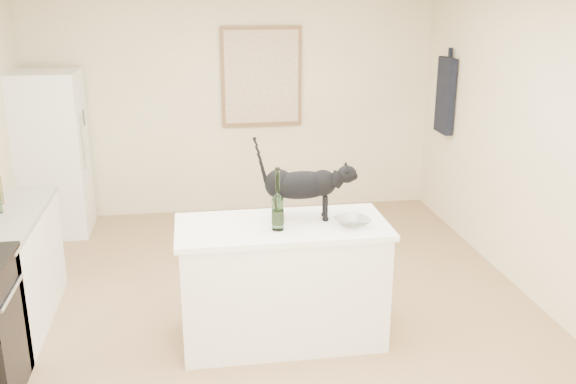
{
  "coord_description": "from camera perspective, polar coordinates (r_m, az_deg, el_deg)",
  "views": [
    {
      "loc": [
        -0.51,
        -4.34,
        2.48
      ],
      "look_at": [
        0.15,
        -0.15,
        1.12
      ],
      "focal_mm": 39.57,
      "sensor_mm": 36.0,
      "label": 1
    }
  ],
  "objects": [
    {
      "name": "wine_bottle",
      "position": [
        4.31,
        -0.93,
        -0.98
      ],
      "size": [
        0.11,
        0.11,
        0.39
      ],
      "primitive_type": "cylinder",
      "rotation": [
        0.0,
        0.0,
        0.33
      ],
      "color": "#255522",
      "rests_on": "island_top"
    },
    {
      "name": "floor",
      "position": [
        5.03,
        -2.0,
        -11.8
      ],
      "size": [
        5.5,
        5.5,
        0.0
      ],
      "primitive_type": "plane",
      "color": "#9F7754",
      "rests_on": "ground"
    },
    {
      "name": "artwork_frame",
      "position": [
        7.17,
        -2.39,
        10.29
      ],
      "size": [
        0.9,
        0.03,
        1.1
      ],
      "primitive_type": "cube",
      "color": "brown",
      "rests_on": "wall_back"
    },
    {
      "name": "island_top",
      "position": [
        4.48,
        -0.53,
        -3.14
      ],
      "size": [
        1.5,
        0.7,
        0.04
      ],
      "primitive_type": "cube",
      "color": "white",
      "rests_on": "island_base"
    },
    {
      "name": "hanging_garment",
      "position": [
        7.02,
        13.96,
        8.4
      ],
      "size": [
        0.08,
        0.34,
        0.8
      ],
      "primitive_type": "cube",
      "color": "black",
      "rests_on": "wall_right"
    },
    {
      "name": "wall_right",
      "position": [
        5.28,
        22.92,
        3.43
      ],
      "size": [
        0.0,
        5.5,
        5.5
      ],
      "primitive_type": "plane",
      "rotation": [
        1.57,
        0.0,
        -1.57
      ],
      "color": "beige",
      "rests_on": "ground"
    },
    {
      "name": "island_base",
      "position": [
        4.66,
        -0.52,
        -8.32
      ],
      "size": [
        1.44,
        0.67,
        0.86
      ],
      "primitive_type": "cube",
      "color": "white",
      "rests_on": "floor"
    },
    {
      "name": "fridge",
      "position": [
        7.04,
        -20.49,
        3.24
      ],
      "size": [
        0.68,
        0.68,
        1.7
      ],
      "primitive_type": "cube",
      "color": "white",
      "rests_on": "floor"
    },
    {
      "name": "fridge_paper",
      "position": [
        7.02,
        -17.85,
        6.43
      ],
      "size": [
        0.05,
        0.12,
        0.17
      ],
      "primitive_type": "cube",
      "rotation": [
        0.0,
        0.0,
        0.36
      ],
      "color": "white",
      "rests_on": "fridge"
    },
    {
      "name": "glass_bowl",
      "position": [
        4.46,
        5.8,
        -2.7
      ],
      "size": [
        0.29,
        0.29,
        0.06
      ],
      "primitive_type": "imported",
      "rotation": [
        0.0,
        0.0,
        0.27
      ],
      "color": "silver",
      "rests_on": "island_top"
    },
    {
      "name": "left_cabinets",
      "position": [
        5.28,
        -24.15,
        -6.75
      ],
      "size": [
        0.6,
        1.4,
        0.86
      ],
      "primitive_type": "cube",
      "color": "white",
      "rests_on": "floor"
    },
    {
      "name": "artwork_canvas",
      "position": [
        7.15,
        -2.38,
        10.28
      ],
      "size": [
        0.82,
        0.0,
        1.02
      ],
      "primitive_type": "cube",
      "color": "beige",
      "rests_on": "wall_back"
    },
    {
      "name": "black_cat",
      "position": [
        4.52,
        1.21,
        0.3
      ],
      "size": [
        0.66,
        0.28,
        0.45
      ],
      "primitive_type": null,
      "rotation": [
        0.0,
        0.0,
        -0.14
      ],
      "color": "black",
      "rests_on": "island_top"
    },
    {
      "name": "wall_back",
      "position": [
        7.21,
        -4.79,
        8.28
      ],
      "size": [
        4.5,
        0.0,
        4.5
      ],
      "primitive_type": "plane",
      "rotation": [
        1.57,
        0.0,
        0.0
      ],
      "color": "beige",
      "rests_on": "ground"
    }
  ]
}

